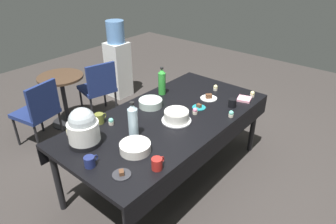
# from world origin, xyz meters

# --- Properties ---
(ground) EXTENTS (9.00, 9.00, 0.00)m
(ground) POSITION_xyz_m (0.00, 0.00, 0.00)
(ground) COLOR #383330
(potluck_table) EXTENTS (2.20, 1.10, 0.75)m
(potluck_table) POSITION_xyz_m (0.00, 0.00, 0.69)
(potluck_table) COLOR black
(potluck_table) RESTS_ON ground
(frosted_layer_cake) EXTENTS (0.29, 0.29, 0.11)m
(frosted_layer_cake) POSITION_xyz_m (-0.01, -0.12, 0.80)
(frosted_layer_cake) COLOR silver
(frosted_layer_cake) RESTS_ON potluck_table
(slow_cooker) EXTENTS (0.27, 0.27, 0.34)m
(slow_cooker) POSITION_xyz_m (-0.81, 0.24, 0.91)
(slow_cooker) COLOR black
(slow_cooker) RESTS_ON potluck_table
(glass_salad_bowl) EXTENTS (0.25, 0.25, 0.08)m
(glass_salad_bowl) POSITION_xyz_m (0.05, 0.28, 0.79)
(glass_salad_bowl) COLOR #B2C6BC
(glass_salad_bowl) RESTS_ON potluck_table
(ceramic_snack_bowl) EXTENTS (0.26, 0.26, 0.08)m
(ceramic_snack_bowl) POSITION_xyz_m (-0.62, -0.17, 0.79)
(ceramic_snack_bowl) COLOR silver
(ceramic_snack_bowl) RESTS_ON potluck_table
(dessert_plate_white) EXTENTS (0.18, 0.18, 0.05)m
(dessert_plate_white) POSITION_xyz_m (0.60, -0.09, 0.76)
(dessert_plate_white) COLOR white
(dessert_plate_white) RESTS_ON potluck_table
(dessert_plate_teal) EXTENTS (0.14, 0.14, 0.04)m
(dessert_plate_teal) POSITION_xyz_m (0.35, -0.13, 0.76)
(dessert_plate_teal) COLOR teal
(dessert_plate_teal) RESTS_ON potluck_table
(dessert_plate_charcoal) EXTENTS (0.14, 0.14, 0.04)m
(dessert_plate_charcoal) POSITION_xyz_m (-0.89, -0.30, 0.76)
(dessert_plate_charcoal) COLOR #2D2D33
(dessert_plate_charcoal) RESTS_ON potluck_table
(cupcake_vanilla) EXTENTS (0.05, 0.05, 0.07)m
(cupcake_vanilla) POSITION_xyz_m (0.21, -0.17, 0.78)
(cupcake_vanilla) COLOR beige
(cupcake_vanilla) RESTS_ON potluck_table
(cupcake_lemon) EXTENTS (0.05, 0.05, 0.07)m
(cupcake_lemon) POSITION_xyz_m (0.95, -0.44, 0.78)
(cupcake_lemon) COLOR beige
(cupcake_lemon) RESTS_ON potluck_table
(cupcake_berry) EXTENTS (0.05, 0.05, 0.07)m
(cupcake_berry) POSITION_xyz_m (-0.82, 0.47, 0.78)
(cupcake_berry) COLOR beige
(cupcake_berry) RESTS_ON potluck_table
(cupcake_mint) EXTENTS (0.05, 0.05, 0.07)m
(cupcake_mint) POSITION_xyz_m (-0.46, 0.31, 0.78)
(cupcake_mint) COLOR beige
(cupcake_mint) RESTS_ON potluck_table
(cupcake_rose) EXTENTS (0.05, 0.05, 0.07)m
(cupcake_rose) POSITION_xyz_m (0.40, -0.48, 0.78)
(cupcake_rose) COLOR beige
(cupcake_rose) RESTS_ON potluck_table
(cupcake_cocoa) EXTENTS (0.05, 0.05, 0.07)m
(cupcake_cocoa) POSITION_xyz_m (0.83, -0.03, 0.78)
(cupcake_cocoa) COLOR beige
(cupcake_cocoa) RESTS_ON potluck_table
(soda_bottle_lime_soda) EXTENTS (0.08, 0.08, 0.32)m
(soda_bottle_lime_soda) POSITION_xyz_m (0.36, 0.39, 0.90)
(soda_bottle_lime_soda) COLOR green
(soda_bottle_lime_soda) RESTS_ON potluck_table
(soda_bottle_water) EXTENTS (0.09, 0.09, 0.34)m
(soda_bottle_water) POSITION_xyz_m (-0.46, 0.01, 0.91)
(soda_bottle_water) COLOR silver
(soda_bottle_water) RESTS_ON potluck_table
(coffee_mug_black) EXTENTS (0.12, 0.08, 0.09)m
(coffee_mug_black) POSITION_xyz_m (0.59, -0.38, 0.79)
(coffee_mug_black) COLOR black
(coffee_mug_black) RESTS_ON potluck_table
(coffee_mug_olive) EXTENTS (0.13, 0.09, 0.10)m
(coffee_mug_olive) POSITION_xyz_m (-0.51, 0.42, 0.80)
(coffee_mug_olive) COLOR olive
(coffee_mug_olive) RESTS_ON potluck_table
(coffee_mug_navy) EXTENTS (0.12, 0.08, 0.08)m
(coffee_mug_navy) POSITION_xyz_m (-0.97, -0.04, 0.79)
(coffee_mug_navy) COLOR navy
(coffee_mug_navy) RESTS_ON potluck_table
(coffee_mug_red) EXTENTS (0.13, 0.08, 0.09)m
(coffee_mug_red) POSITION_xyz_m (-0.67, -0.45, 0.80)
(coffee_mug_red) COLOR #B2231E
(coffee_mug_red) RESTS_ON potluck_table
(paper_napkin_stack) EXTENTS (0.17, 0.17, 0.02)m
(paper_napkin_stack) POSITION_xyz_m (0.82, -0.41, 0.76)
(paper_napkin_stack) COLOR pink
(paper_napkin_stack) RESTS_ON potluck_table
(maroon_chair_left) EXTENTS (0.52, 0.52, 0.85)m
(maroon_chair_left) POSITION_xyz_m (-0.54, 1.60, 0.49)
(maroon_chair_left) COLOR navy
(maroon_chair_left) RESTS_ON ground
(maroon_chair_right) EXTENTS (0.53, 0.53, 0.85)m
(maroon_chair_right) POSITION_xyz_m (0.38, 1.60, 0.49)
(maroon_chair_right) COLOR navy
(maroon_chair_right) RESTS_ON ground
(round_cafe_table) EXTENTS (0.60, 0.60, 0.72)m
(round_cafe_table) POSITION_xyz_m (-0.05, 1.83, 0.50)
(round_cafe_table) COLOR #473323
(round_cafe_table) RESTS_ON ground
(water_cooler) EXTENTS (0.32, 0.32, 1.24)m
(water_cooler) POSITION_xyz_m (1.06, 1.95, 0.59)
(water_cooler) COLOR silver
(water_cooler) RESTS_ON ground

